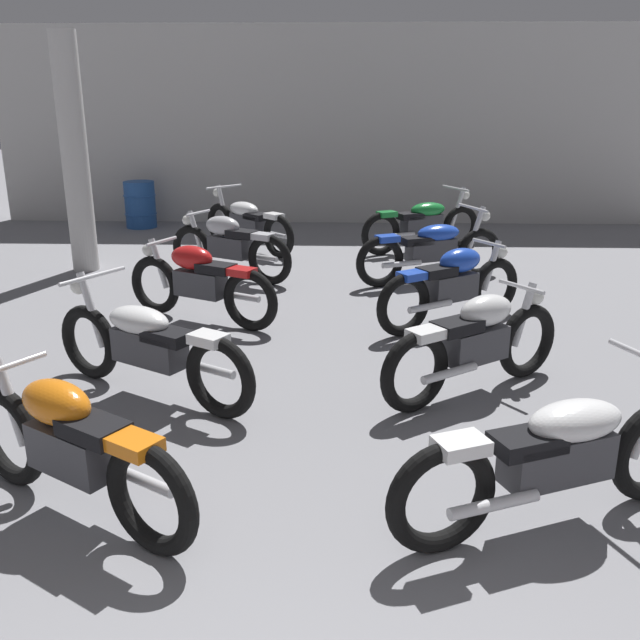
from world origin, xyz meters
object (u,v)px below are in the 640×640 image
object	(u,v)px
motorcycle_right_row_4	(432,248)
motorcycle_left_row_1	(71,446)
motorcycle_left_row_4	(229,245)
motorcycle_right_row_2	(476,342)
motorcycle_right_row_5	(423,223)
oil_drum	(140,205)
motorcycle_left_row_5	(248,222)
motorcycle_left_row_3	(200,281)
motorcycle_left_row_2	(148,345)
motorcycle_right_row_3	(452,285)
support_pillar	(75,155)
motorcycle_right_row_1	(559,455)

from	to	relation	value
motorcycle_right_row_4	motorcycle_left_row_1	bearing A→B (deg)	-116.47
motorcycle_left_row_4	motorcycle_right_row_2	distance (m)	4.58
motorcycle_left_row_1	motorcycle_right_row_5	xyz separation A→B (m)	(2.83, 7.45, -0.01)
motorcycle_right_row_5	oil_drum	bearing A→B (deg)	159.91
motorcycle_left_row_5	oil_drum	xyz separation A→B (m)	(-2.26, 1.91, -0.03)
motorcycle_right_row_2	motorcycle_right_row_4	xyz separation A→B (m)	(0.06, 3.65, -0.01)
motorcycle_right_row_2	motorcycle_left_row_1	bearing A→B (deg)	-145.00
oil_drum	motorcycle_left_row_3	bearing A→B (deg)	-68.22
motorcycle_right_row_2	motorcycle_right_row_4	world-z (taller)	motorcycle_right_row_4
motorcycle_left_row_2	motorcycle_left_row_3	bearing A→B (deg)	89.20
motorcycle_right_row_4	motorcycle_left_row_3	bearing A→B (deg)	-146.62
motorcycle_right_row_3	motorcycle_left_row_5	bearing A→B (deg)	126.25
support_pillar	motorcycle_left_row_5	bearing A→B (deg)	32.23
motorcycle_left_row_4	motorcycle_right_row_5	distance (m)	3.34
support_pillar	motorcycle_right_row_3	size ratio (longest dim) A/B	1.89
motorcycle_right_row_1	motorcycle_right_row_5	xyz separation A→B (m)	(-0.01, 7.44, 0.00)
motorcycle_left_row_5	motorcycle_right_row_5	size ratio (longest dim) A/B	0.82
motorcycle_left_row_3	motorcycle_right_row_2	distance (m)	3.25
motorcycle_right_row_1	motorcycle_right_row_2	xyz separation A→B (m)	(-0.14, 1.88, 0.01)
motorcycle_left_row_3	motorcycle_right_row_4	xyz separation A→B (m)	(2.74, 1.80, -0.01)
support_pillar	motorcycle_right_row_3	distance (m)	5.51
motorcycle_right_row_5	oil_drum	world-z (taller)	motorcycle_right_row_5
motorcycle_right_row_3	motorcycle_right_row_5	bearing A→B (deg)	88.90
motorcycle_right_row_3	motorcycle_right_row_4	bearing A→B (deg)	90.11
motorcycle_left_row_2	motorcycle_right_row_1	xyz separation A→B (m)	(2.85, -1.73, 0.00)
oil_drum	motorcycle_left_row_4	bearing A→B (deg)	-58.62
motorcycle_left_row_1	motorcycle_right_row_1	bearing A→B (deg)	0.10
support_pillar	motorcycle_left_row_4	size ratio (longest dim) A/B	1.79
motorcycle_right_row_1	oil_drum	size ratio (longest dim) A/B	2.41
motorcycle_left_row_1	motorcycle_right_row_2	world-z (taller)	same
motorcycle_right_row_1	motorcycle_right_row_4	distance (m)	5.53
motorcycle_left_row_4	oil_drum	bearing A→B (deg)	121.38
motorcycle_left_row_2	motorcycle_right_row_1	distance (m)	3.33
motorcycle_left_row_2	motorcycle_right_row_3	xyz separation A→B (m)	(2.77, 1.96, 0.01)
motorcycle_left_row_2	oil_drum	xyz separation A→B (m)	(-2.19, 7.56, -0.03)
motorcycle_left_row_4	motorcycle_left_row_5	xyz separation A→B (m)	(0.02, 1.76, -0.01)
motorcycle_left_row_2	motorcycle_right_row_2	bearing A→B (deg)	3.33
motorcycle_left_row_5	motorcycle_right_row_1	distance (m)	7.89
motorcycle_left_row_3	motorcycle_right_row_5	xyz separation A→B (m)	(2.81, 3.72, -0.01)
motorcycle_right_row_4	oil_drum	distance (m)	6.22
motorcycle_left_row_2	motorcycle_right_row_3	world-z (taller)	motorcycle_left_row_2
motorcycle_left_row_4	support_pillar	bearing A→B (deg)	169.14
support_pillar	motorcycle_left_row_4	bearing A→B (deg)	-10.86
motorcycle_right_row_2	motorcycle_right_row_3	distance (m)	1.80
motorcycle_left_row_4	motorcycle_right_row_4	size ratio (longest dim) A/B	0.88
motorcycle_left_row_3	motorcycle_right_row_5	size ratio (longest dim) A/B	0.92
motorcycle_right_row_2	motorcycle_right_row_4	distance (m)	3.65
motorcycle_left_row_4	motorcycle_right_row_4	xyz separation A→B (m)	(2.72, -0.08, -0.01)
motorcycle_left_row_2	motorcycle_left_row_5	size ratio (longest dim) A/B	1.19
motorcycle_right_row_1	motorcycle_right_row_4	bearing A→B (deg)	90.89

